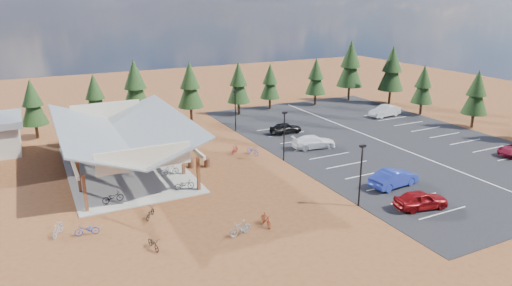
% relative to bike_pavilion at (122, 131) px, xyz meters
% --- Properties ---
extents(ground, '(140.00, 140.00, 0.00)m').
position_rel_bike_pavilion_xyz_m(ground, '(10.00, -7.00, -3.82)').
color(ground, brown).
rests_on(ground, ground).
extents(asphalt_lot, '(27.00, 44.00, 0.04)m').
position_rel_bike_pavilion_xyz_m(asphalt_lot, '(28.50, -4.00, -3.80)').
color(asphalt_lot, black).
rests_on(asphalt_lot, ground).
extents(concrete_pad, '(10.60, 18.60, 0.10)m').
position_rel_bike_pavilion_xyz_m(concrete_pad, '(0.00, 0.00, -3.77)').
color(concrete_pad, gray).
rests_on(concrete_pad, ground).
extents(bike_pavilion, '(11.65, 19.40, 4.97)m').
position_rel_bike_pavilion_xyz_m(bike_pavilion, '(0.00, 0.00, 0.00)').
color(bike_pavilion, '#552918').
rests_on(bike_pavilion, concrete_pad).
extents(lamp_post_0, '(0.50, 0.25, 5.14)m').
position_rel_bike_pavilion_xyz_m(lamp_post_0, '(15.00, -17.00, -0.85)').
color(lamp_post_0, black).
rests_on(lamp_post_0, ground).
extents(lamp_post_1, '(0.50, 0.25, 5.14)m').
position_rel_bike_pavilion_xyz_m(lamp_post_1, '(15.00, -5.00, -0.85)').
color(lamp_post_1, black).
rests_on(lamp_post_1, ground).
extents(lamp_post_2, '(0.50, 0.25, 5.14)m').
position_rel_bike_pavilion_xyz_m(lamp_post_2, '(15.00, 7.00, -0.85)').
color(lamp_post_2, black).
rests_on(lamp_post_2, ground).
extents(trash_bin_0, '(0.60, 0.60, 0.90)m').
position_rel_bike_pavilion_xyz_m(trash_bin_0, '(5.84, -2.65, -3.37)').
color(trash_bin_0, '#512D1D').
rests_on(trash_bin_0, ground).
extents(trash_bin_1, '(0.60, 0.60, 0.90)m').
position_rel_bike_pavilion_xyz_m(trash_bin_1, '(7.35, -3.17, -3.37)').
color(trash_bin_1, '#512D1D').
rests_on(trash_bin_1, ground).
extents(pine_1, '(3.04, 3.04, 7.09)m').
position_rel_bike_pavilion_xyz_m(pine_1, '(-7.26, 14.95, 0.50)').
color(pine_1, '#382314').
rests_on(pine_1, ground).
extents(pine_2, '(3.07, 3.07, 7.14)m').
position_rel_bike_pavilion_xyz_m(pine_2, '(-0.22, 15.57, 0.53)').
color(pine_2, '#382314').
rests_on(pine_2, ground).
extents(pine_3, '(3.69, 3.69, 8.60)m').
position_rel_bike_pavilion_xyz_m(pine_3, '(4.83, 15.67, 1.43)').
color(pine_3, '#382314').
rests_on(pine_3, ground).
extents(pine_4, '(3.46, 3.46, 8.05)m').
position_rel_bike_pavilion_xyz_m(pine_4, '(11.76, 14.39, 1.09)').
color(pine_4, '#382314').
rests_on(pine_4, ground).
extents(pine_5, '(3.24, 3.24, 7.55)m').
position_rel_bike_pavilion_xyz_m(pine_5, '(18.96, 14.69, 0.79)').
color(pine_5, '#382314').
rests_on(pine_5, ground).
extents(pine_6, '(2.93, 2.93, 6.82)m').
position_rel_bike_pavilion_xyz_m(pine_6, '(24.66, 15.92, 0.34)').
color(pine_6, '#382314').
rests_on(pine_6, ground).
extents(pine_7, '(3.14, 3.14, 7.31)m').
position_rel_bike_pavilion_xyz_m(pine_7, '(32.18, 15.05, 0.64)').
color(pine_7, '#382314').
rests_on(pine_7, ground).
extents(pine_8, '(4.15, 4.15, 9.67)m').
position_rel_bike_pavilion_xyz_m(pine_8, '(38.93, 15.39, 2.08)').
color(pine_8, '#382314').
rests_on(pine_8, ground).
extents(pine_11, '(3.20, 3.20, 7.46)m').
position_rel_bike_pavilion_xyz_m(pine_11, '(43.03, -4.91, 0.73)').
color(pine_11, '#382314').
rests_on(pine_11, ground).
extents(pine_12, '(3.04, 3.04, 7.08)m').
position_rel_bike_pavilion_xyz_m(pine_12, '(42.23, 3.11, 0.49)').
color(pine_12, '#382314').
rests_on(pine_12, ground).
extents(pine_13, '(3.90, 3.90, 9.08)m').
position_rel_bike_pavilion_xyz_m(pine_13, '(43.16, 10.52, 1.72)').
color(pine_13, '#382314').
rests_on(pine_13, ground).
extents(bike_0, '(1.79, 0.81, 0.91)m').
position_rel_bike_pavilion_xyz_m(bike_0, '(-2.50, -7.70, -3.27)').
color(bike_0, black).
rests_on(bike_0, concrete_pad).
extents(bike_1, '(1.78, 0.52, 1.06)m').
position_rel_bike_pavilion_xyz_m(bike_1, '(-1.59, -0.73, -3.19)').
color(bike_1, '#94989B').
rests_on(bike_1, concrete_pad).
extents(bike_2, '(1.87, 0.76, 0.96)m').
position_rel_bike_pavilion_xyz_m(bike_2, '(-1.92, 0.49, -3.24)').
color(bike_2, navy).
rests_on(bike_2, concrete_pad).
extents(bike_3, '(1.92, 0.99, 1.11)m').
position_rel_bike_pavilion_xyz_m(bike_3, '(-2.20, 7.80, -3.17)').
color(bike_3, maroon).
rests_on(bike_3, concrete_pad).
extents(bike_4, '(1.77, 0.76, 0.90)m').
position_rel_bike_pavilion_xyz_m(bike_4, '(3.51, -7.76, -3.27)').
color(bike_4, black).
rests_on(bike_4, concrete_pad).
extents(bike_5, '(1.73, 0.64, 1.02)m').
position_rel_bike_pavilion_xyz_m(bike_5, '(3.39, -3.91, -3.22)').
color(bike_5, gray).
rests_on(bike_5, concrete_pad).
extents(bike_6, '(1.84, 1.16, 0.91)m').
position_rel_bike_pavilion_xyz_m(bike_6, '(2.85, 3.01, -3.27)').
color(bike_6, navy).
rests_on(bike_6, concrete_pad).
extents(bike_7, '(1.63, 0.56, 0.96)m').
position_rel_bike_pavilion_xyz_m(bike_7, '(3.05, 7.79, -3.24)').
color(bike_7, maroon).
rests_on(bike_7, concrete_pad).
extents(bike_8, '(0.81, 1.61, 0.81)m').
position_rel_bike_pavilion_xyz_m(bike_8, '(-1.38, -16.15, -3.42)').
color(bike_8, black).
rests_on(bike_8, ground).
extents(bike_9, '(1.14, 1.58, 0.94)m').
position_rel_bike_pavilion_xyz_m(bike_9, '(-6.90, -11.37, -3.35)').
color(bike_9, '#9CA0A5').
rests_on(bike_9, ground).
extents(bike_10, '(1.73, 0.83, 0.88)m').
position_rel_bike_pavilion_xyz_m(bike_10, '(-5.08, -12.24, -3.39)').
color(bike_10, '#1235A1').
rests_on(bike_10, ground).
extents(bike_11, '(0.56, 1.68, 1.00)m').
position_rel_bike_pavilion_xyz_m(bike_11, '(6.81, -16.63, -3.33)').
color(bike_11, maroon).
rests_on(bike_11, ground).
extents(bike_12, '(1.32, 1.61, 0.82)m').
position_rel_bike_pavilion_xyz_m(bike_12, '(-0.45, -11.58, -3.41)').
color(bike_12, black).
rests_on(bike_12, ground).
extents(bike_13, '(1.84, 0.85, 1.07)m').
position_rel_bike_pavilion_xyz_m(bike_13, '(4.56, -17.05, -3.29)').
color(bike_13, gray).
rests_on(bike_13, ground).
extents(bike_14, '(1.03, 1.94, 0.97)m').
position_rel_bike_pavilion_xyz_m(bike_14, '(13.00, -1.90, -3.34)').
color(bike_14, '#2735A0').
rests_on(bike_14, ground).
extents(bike_15, '(1.40, 1.34, 0.91)m').
position_rel_bike_pavilion_xyz_m(bike_15, '(11.45, -0.70, -3.37)').
color(bike_15, maroon).
rests_on(bike_15, ground).
extents(bike_16, '(1.84, 0.83, 0.94)m').
position_rel_bike_pavilion_xyz_m(bike_16, '(5.45, -1.21, -3.36)').
color(bike_16, black).
rests_on(bike_16, ground).
extents(car_0, '(4.55, 2.54, 1.46)m').
position_rel_bike_pavilion_xyz_m(car_0, '(19.05, -19.59, -3.05)').
color(car_0, maroon).
rests_on(car_0, asphalt_lot).
extents(car_1, '(4.95, 2.17, 1.58)m').
position_rel_bike_pavilion_xyz_m(car_1, '(20.24, -15.27, -2.99)').
color(car_1, '#24349E').
rests_on(car_1, asphalt_lot).
extents(car_3, '(5.15, 2.78, 1.42)m').
position_rel_bike_pavilion_xyz_m(car_3, '(20.01, -3.00, -3.07)').
color(car_3, white).
rests_on(car_3, asphalt_lot).
extents(car_4, '(3.98, 1.67, 1.35)m').
position_rel_bike_pavilion_xyz_m(car_4, '(20.11, 3.38, -3.11)').
color(car_4, black).
rests_on(car_4, asphalt_lot).
extents(car_9, '(4.94, 2.11, 1.58)m').
position_rel_bike_pavilion_xyz_m(car_9, '(36.76, 4.40, -2.99)').
color(car_9, silver).
rests_on(car_9, asphalt_lot).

